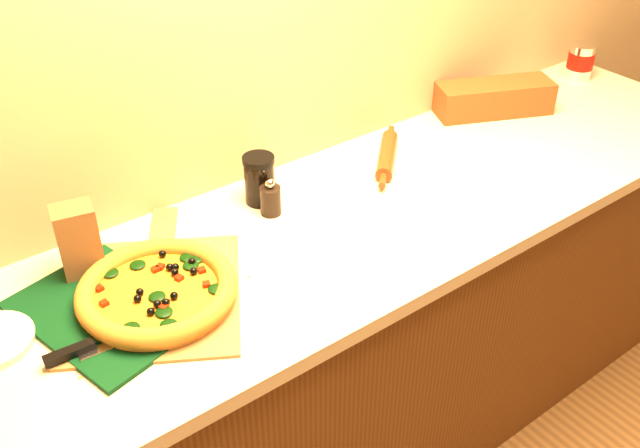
% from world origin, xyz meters
% --- Properties ---
extents(cabinet, '(2.80, 0.65, 0.86)m').
position_xyz_m(cabinet, '(0.00, 1.43, 0.43)').
color(cabinet, '#4D2A10').
rests_on(cabinet, ground).
extents(countertop, '(2.84, 0.68, 0.04)m').
position_xyz_m(countertop, '(0.00, 1.43, 0.88)').
color(countertop, beige).
rests_on(countertop, cabinet).
extents(pizza_peel, '(0.53, 0.59, 0.01)m').
position_xyz_m(pizza_peel, '(-0.49, 1.45, 0.90)').
color(pizza_peel, brown).
rests_on(pizza_peel, countertop).
extents(pizza, '(0.35, 0.35, 0.05)m').
position_xyz_m(pizza, '(-0.50, 1.42, 0.93)').
color(pizza, '#AC672B').
rests_on(pizza, pizza_peel).
extents(cutting_board, '(0.37, 0.45, 0.03)m').
position_xyz_m(cutting_board, '(-0.61, 1.45, 0.91)').
color(cutting_board, black).
rests_on(cutting_board, countertop).
extents(pepper_grinder, '(0.05, 0.05, 0.10)m').
position_xyz_m(pepper_grinder, '(-0.10, 1.56, 0.94)').
color(pepper_grinder, black).
rests_on(pepper_grinder, countertop).
extents(rolling_pin, '(0.26, 0.25, 0.05)m').
position_xyz_m(rolling_pin, '(0.31, 1.58, 0.92)').
color(rolling_pin, '#50290D').
rests_on(rolling_pin, countertop).
extents(coffee_canister, '(0.09, 0.09, 0.13)m').
position_xyz_m(coffee_canister, '(1.27, 1.62, 0.96)').
color(coffee_canister, silver).
rests_on(coffee_canister, countertop).
extents(bread_bag, '(0.39, 0.27, 0.10)m').
position_xyz_m(bread_bag, '(0.81, 1.62, 0.95)').
color(bread_bag, '#602F12').
rests_on(bread_bag, countertop).
extents(paper_bag, '(0.10, 0.09, 0.18)m').
position_xyz_m(paper_bag, '(-0.59, 1.61, 0.99)').
color(paper_bag, brown).
rests_on(paper_bag, countertop).
extents(dark_jar, '(0.08, 0.08, 0.13)m').
position_xyz_m(dark_jar, '(-0.09, 1.63, 0.97)').
color(dark_jar, black).
rests_on(dark_jar, countertop).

